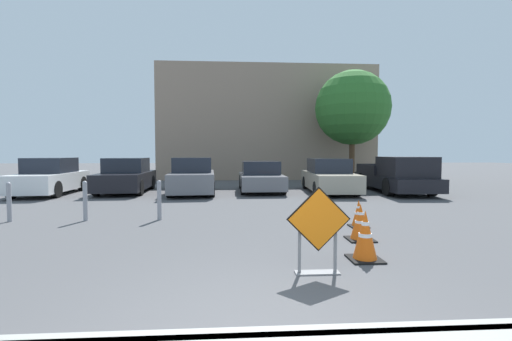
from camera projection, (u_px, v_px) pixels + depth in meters
The scene contains 17 objects.
ground_plane at pixel (240, 199), 13.08m from camera, with size 96.00×96.00×0.00m, color #4C4C4F.
curb_lip at pixel (258, 339), 3.11m from camera, with size 26.05×0.20×0.14m.
road_closed_sign at pixel (318, 228), 4.94m from camera, with size 0.94×0.20×1.28m.
traffic_cone_nearest at pixel (365, 236), 5.63m from camera, with size 0.53×0.53×0.82m.
traffic_cone_second at pixel (360, 222), 6.92m from camera, with size 0.52×0.52×0.74m.
traffic_cone_third at pixel (359, 214), 8.16m from camera, with size 0.42×0.42×0.65m.
parked_car_nearest at pixel (50, 178), 14.63m from camera, with size 2.02×4.29×1.56m.
parked_car_second at pixel (126, 177), 15.37m from camera, with size 2.11×4.30×1.54m.
parked_car_third at pixel (193, 177), 14.86m from camera, with size 2.09×4.12×1.57m.
parked_car_fourth at pixel (261, 177), 15.77m from camera, with size 1.96×4.06×1.39m.
parked_car_fifth at pixel (329, 177), 15.41m from camera, with size 2.07×4.77×1.52m.
pickup_truck at pixel (397, 176), 15.28m from camera, with size 2.27×5.62×1.61m.
bollard_nearest at pixel (159, 199), 9.00m from camera, with size 0.12×0.12×1.05m.
bollard_second at pixel (85, 200), 8.88m from camera, with size 0.12×0.12×1.04m.
bollard_third at pixel (9, 201), 8.76m from camera, with size 0.12×0.12×1.02m.
building_facade_backdrop at pixel (265, 125), 24.60m from camera, with size 14.53×5.00×7.59m.
street_tree_behind_lot at pixel (353, 108), 20.00m from camera, with size 4.33×4.33×6.58m.
Camera 1 is at (-0.22, -3.02, 1.76)m, focal length 24.00 mm.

